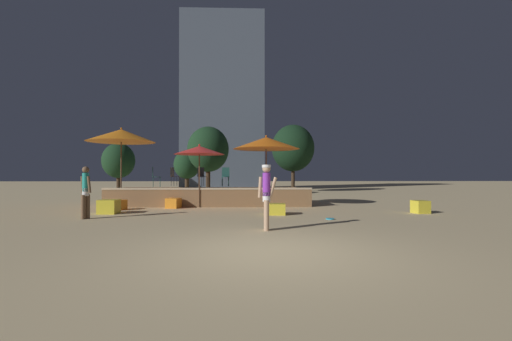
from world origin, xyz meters
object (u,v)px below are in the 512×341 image
bistro_chair_1 (226,175)px  patio_umbrella_1 (121,136)px  person_0 (266,194)px  background_tree_2 (118,161)px  bistro_chair_0 (202,175)px  cube_seat_1 (119,205)px  cube_seat_4 (109,207)px  cube_seat_3 (277,209)px  background_tree_0 (187,165)px  background_tree_3 (293,148)px  patio_umbrella_2 (199,150)px  background_tree_1 (208,149)px  bistro_chair_3 (155,175)px  cube_seat_0 (173,203)px  cube_seat_2 (420,207)px  frisbee_disc (330,219)px  bistro_chair_2 (174,175)px  patio_umbrella_0 (266,143)px  person_1 (86,191)px

bistro_chair_1 → patio_umbrella_1: bearing=-158.0°
person_0 → background_tree_2: background_tree_2 is taller
bistro_chair_0 → patio_umbrella_1: bearing=167.7°
cube_seat_1 → cube_seat_4: size_ratio=0.92×
cube_seat_1 → bistro_chair_0: (2.86, 2.98, 1.17)m
cube_seat_3 → cube_seat_4: size_ratio=0.94×
background_tree_0 → background_tree_3: (7.99, 2.33, 1.39)m
patio_umbrella_2 → background_tree_1: bearing=93.2°
bistro_chair_1 → background_tree_2: bearing=133.0°
patio_umbrella_2 → cube_seat_1: 3.84m
patio_umbrella_2 → bistro_chair_3: bearing=151.9°
bistro_chair_1 → background_tree_1: size_ratio=0.21×
cube_seat_0 → background_tree_0: bearing=96.7°
cube_seat_2 → cube_seat_4: cube_seat_4 is taller
bistro_chair_0 → background_tree_0: 8.43m
bistro_chair_1 → background_tree_2: background_tree_2 is taller
cube_seat_3 → frisbee_disc: (1.51, -1.28, -0.17)m
background_tree_0 → background_tree_2: (-5.47, 1.66, 0.35)m
cube_seat_0 → background_tree_1: size_ratio=0.14×
cube_seat_2 → bistro_chair_2: bistro_chair_2 is taller
cube_seat_0 → bistro_chair_2: (-0.52, 2.55, 1.16)m
cube_seat_3 → cube_seat_4: 5.96m
patio_umbrella_0 → bistro_chair_1: bearing=138.0°
patio_umbrella_2 → background_tree_2: bearing=122.9°
background_tree_0 → background_tree_3: size_ratio=0.59×
cube_seat_0 → cube_seat_3: 4.70m
bistro_chair_2 → background_tree_2: bearing=-4.2°
cube_seat_3 → background_tree_3: 15.81m
cube_seat_2 → person_0: size_ratio=0.34×
patio_umbrella_1 → background_tree_1: 7.35m
person_0 → person_1: bearing=70.4°
frisbee_disc → cube_seat_2: bearing=23.0°
person_0 → background_tree_0: 16.88m
patio_umbrella_2 → frisbee_disc: patio_umbrella_2 is taller
background_tree_1 → cube_seat_4: bearing=-105.1°
bistro_chair_3 → cube_seat_0: bearing=-156.2°
cube_seat_4 → cube_seat_3: bearing=-4.8°
patio_umbrella_1 → cube_seat_3: patio_umbrella_1 is taller
patio_umbrella_2 → cube_seat_0: bearing=-165.4°
patio_umbrella_0 → cube_seat_4: size_ratio=4.84×
patio_umbrella_1 → patio_umbrella_2: bearing=-7.2°
patio_umbrella_2 → bistro_chair_1: bearing=64.5°
cube_seat_0 → bistro_chair_2: bistro_chair_2 is taller
cube_seat_3 → bistro_chair_1: bistro_chair_1 is taller
patio_umbrella_0 → frisbee_disc: patio_umbrella_0 is taller
cube_seat_4 → person_1: person_1 is taller
cube_seat_4 → bistro_chair_3: bearing=77.4°
bistro_chair_1 → background_tree_3: bearing=67.2°
cube_seat_3 → person_1: 6.22m
patio_umbrella_1 → frisbee_disc: bearing=-28.7°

